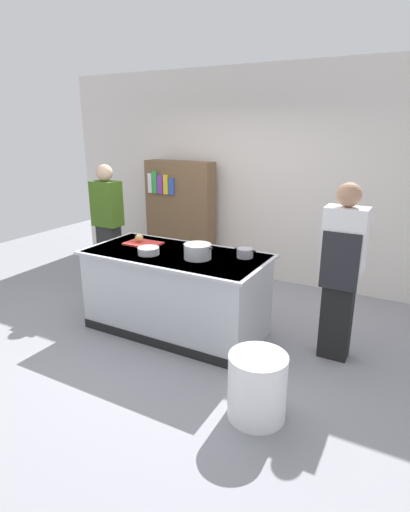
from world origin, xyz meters
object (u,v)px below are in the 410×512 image
(onion, at_px, (139,238))
(bookshelf, at_px, (180,217))
(mixing_bowl, at_px, (148,251))
(person_chef, at_px, (341,269))
(trash_bin, at_px, (257,386))
(person_guest, at_px, (108,225))
(stock_pot, at_px, (198,251))
(sauce_pan, at_px, (245,253))

(onion, distance_m, bookshelf, 1.76)
(mixing_bowl, xyz_separation_m, person_chef, (1.89, 0.45, -0.02))
(onion, distance_m, trash_bin, 2.28)
(onion, xyz_separation_m, person_chef, (2.23, 0.16, -0.05))
(onion, relative_size, trash_bin, 0.17)
(trash_bin, height_order, person_guest, person_guest)
(stock_pot, bearing_deg, sauce_pan, 32.93)
(stock_pot, distance_m, sauce_pan, 0.49)
(stock_pot, xyz_separation_m, person_chef, (1.36, 0.33, -0.06))
(mixing_bowl, bearing_deg, person_guest, 147.44)
(mixing_bowl, xyz_separation_m, person_guest, (-1.28, 0.82, -0.03))
(trash_bin, relative_size, bookshelf, 0.31)
(person_chef, bearing_deg, sauce_pan, 106.89)
(mixing_bowl, relative_size, bookshelf, 0.13)
(onion, xyz_separation_m, mixing_bowl, (0.34, -0.29, -0.03))
(person_guest, bearing_deg, stock_pot, 67.25)
(onion, distance_m, sauce_pan, 1.28)
(stock_pot, height_order, mixing_bowl, stock_pot)
(sauce_pan, bearing_deg, person_chef, 3.75)
(stock_pot, distance_m, person_chef, 1.40)
(person_chef, bearing_deg, onion, 107.20)
(stock_pot, xyz_separation_m, mixing_bowl, (-0.53, -0.12, -0.04))
(sauce_pan, relative_size, mixing_bowl, 1.03)
(onion, bearing_deg, person_chef, 4.06)
(onion, bearing_deg, sauce_pan, 4.29)
(onion, xyz_separation_m, stock_pot, (0.87, -0.17, 0.01))
(onion, distance_m, person_chef, 2.24)
(person_guest, bearing_deg, sauce_pan, 77.32)
(trash_bin, xyz_separation_m, person_guest, (-2.84, 1.57, 0.64))
(trash_bin, xyz_separation_m, person_chef, (0.33, 1.21, 0.65))
(sauce_pan, bearing_deg, person_guest, 169.05)
(onion, height_order, sauce_pan, onion)
(bookshelf, bearing_deg, onion, -73.37)
(onion, height_order, mixing_bowl, onion)
(trash_bin, bearing_deg, person_guest, 150.98)
(person_guest, distance_m, bookshelf, 1.24)
(trash_bin, bearing_deg, bookshelf, 131.38)
(sauce_pan, relative_size, trash_bin, 0.44)
(person_chef, relative_size, bookshelf, 1.01)
(onion, height_order, trash_bin, onion)
(stock_pot, relative_size, sauce_pan, 1.47)
(person_chef, height_order, bookshelf, person_chef)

